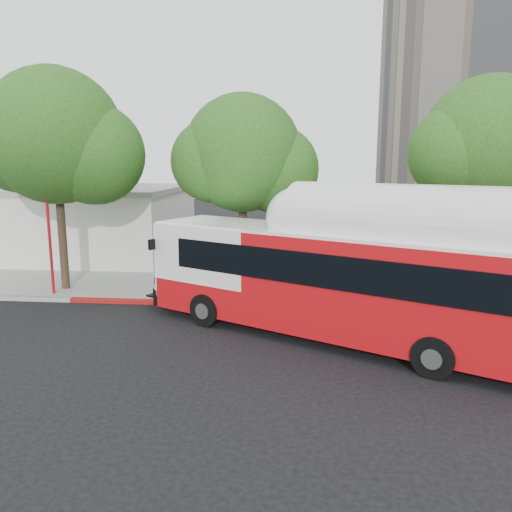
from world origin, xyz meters
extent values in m
plane|color=black|center=(0.00, 0.00, 0.00)|extent=(120.00, 120.00, 0.00)
cube|color=gray|center=(0.00, 6.50, 0.07)|extent=(60.00, 5.00, 0.15)
cube|color=gray|center=(0.00, 3.90, 0.07)|extent=(60.00, 0.30, 0.15)
cube|color=maroon|center=(-3.00, 3.90, 0.08)|extent=(10.00, 0.32, 0.16)
cylinder|color=#2D2116|center=(-9.00, 5.50, 3.04)|extent=(0.36, 0.36, 6.08)
sphere|color=#224F16|center=(-9.00, 5.50, 6.84)|extent=(5.80, 5.80, 5.80)
sphere|color=#224F16|center=(-7.41, 5.70, 6.08)|extent=(4.35, 4.35, 4.35)
cylinder|color=#2D2116|center=(-1.00, 6.00, 2.72)|extent=(0.36, 0.36, 5.44)
sphere|color=#224F16|center=(-1.00, 6.00, 6.12)|extent=(5.00, 5.00, 5.00)
sphere|color=#224F16|center=(0.38, 6.20, 5.44)|extent=(3.75, 3.75, 3.75)
cylinder|color=#2D2116|center=(9.00, 5.80, 2.88)|extent=(0.36, 0.36, 5.76)
sphere|color=#224F16|center=(9.00, 5.80, 6.48)|extent=(5.40, 5.40, 5.40)
cube|color=silver|center=(-14.00, 14.00, 2.00)|extent=(16.00, 10.00, 4.00)
cube|color=gray|center=(-14.00, 14.00, 4.10)|extent=(16.20, 10.20, 0.30)
cube|color=#BB0D12|center=(2.54, 0.52, 1.94)|extent=(12.77, 8.55, 3.13)
cube|color=black|center=(3.01, 0.26, 2.59)|extent=(11.65, 8.00, 1.03)
cube|color=white|center=(2.54, 0.52, 3.55)|extent=(12.73, 8.47, 0.11)
cube|color=white|center=(4.44, -0.49, 3.83)|extent=(7.12, 5.14, 0.59)
cube|color=black|center=(-3.72, 3.83, 0.54)|extent=(1.67, 2.12, 0.06)
imported|color=navy|center=(-3.72, 3.83, 1.06)|extent=(1.44, 1.94, 0.97)
cylinder|color=#B31319|center=(-9.10, 4.56, 2.14)|extent=(0.13, 0.13, 4.27)
cube|color=black|center=(-9.10, 4.56, 4.38)|extent=(0.05, 0.43, 0.27)
camera|label=1|loc=(1.56, -15.46, 5.82)|focal=35.00mm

